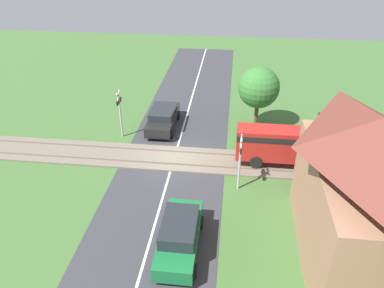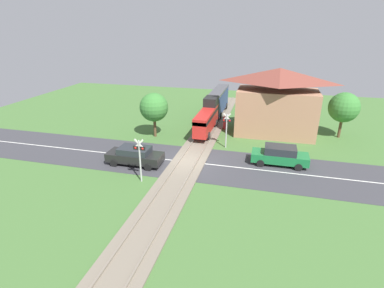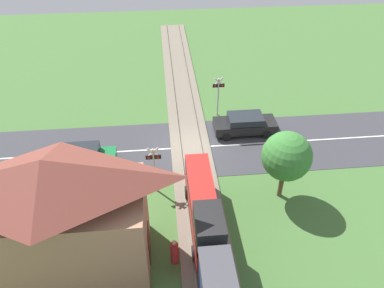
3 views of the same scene
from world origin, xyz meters
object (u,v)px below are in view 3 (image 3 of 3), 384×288
object	(u,v)px
train	(214,270)
pedestrian_by_station	(175,252)
station_building	(59,219)
car_near_crossing	(245,124)
crossing_signal_east_approach	(154,164)
car_far_side	(81,158)
crossing_signal_west_approach	(218,92)

from	to	relation	value
train	pedestrian_by_station	bearing A→B (deg)	-49.06
pedestrian_by_station	station_building	bearing A→B (deg)	-4.95
car_near_crossing	crossing_signal_east_approach	bearing A→B (deg)	39.22
station_building	pedestrian_by_station	distance (m)	5.81
train	crossing_signal_east_approach	size ratio (longest dim) A/B	4.31
car_near_crossing	station_building	bearing A→B (deg)	43.01
train	car_far_side	distance (m)	12.23
car_near_crossing	station_building	xyz separation A→B (m)	(11.01, 10.27, 2.54)
train	station_building	bearing A→B (deg)	-19.04
train	car_near_crossing	distance (m)	13.34
car_near_crossing	pedestrian_by_station	world-z (taller)	pedestrian_by_station
car_near_crossing	crossing_signal_west_approach	distance (m)	3.33
crossing_signal_west_approach	station_building	size ratio (longest dim) A/B	0.39
train	crossing_signal_west_approach	bearing A→B (deg)	-99.40
train	station_building	size ratio (longest dim) A/B	1.69
crossing_signal_west_approach	station_building	bearing A→B (deg)	53.90
car_near_crossing	pedestrian_by_station	distance (m)	12.20
train	car_near_crossing	xyz separation A→B (m)	(-4.16, -12.63, -1.07)
train	car_far_side	bearing A→B (deg)	-53.13
station_building	pedestrian_by_station	xyz separation A→B (m)	(-5.19, 0.45, -2.58)
crossing_signal_east_approach	crossing_signal_west_approach	bearing A→B (deg)	-122.12
crossing_signal_west_approach	car_near_crossing	bearing A→B (deg)	122.62
station_building	car_far_side	bearing A→B (deg)	-86.39
train	car_near_crossing	bearing A→B (deg)	-108.23
station_building	train	bearing A→B (deg)	160.96
train	station_building	xyz separation A→B (m)	(6.85, -2.36, 1.47)
train	crossing_signal_west_approach	xyz separation A→B (m)	(-2.52, -15.20, 0.26)
pedestrian_by_station	car_far_side	bearing A→B (deg)	-54.20
car_far_side	crossing_signal_east_approach	bearing A→B (deg)	151.82
station_building	pedestrian_by_station	bearing A→B (deg)	175.05
car_near_crossing	station_building	world-z (taller)	station_building
car_near_crossing	crossing_signal_east_approach	size ratio (longest dim) A/B	1.37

